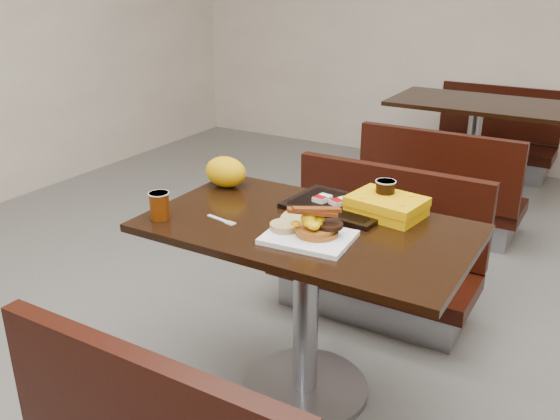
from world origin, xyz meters
The scene contains 25 objects.
floor centered at (0.00, 0.00, 0.00)m, with size 6.00×7.00×0.01m, color slate.
wall_back centered at (0.00, 3.50, 1.40)m, with size 6.00×0.01×2.80m, color beige.
table_near centered at (0.00, 0.00, 0.38)m, with size 1.20×0.70×0.75m, color black, non-canonical shape.
bench_near_n centered at (0.00, 0.70, 0.36)m, with size 1.00×0.46×0.72m, color black, non-canonical shape.
table_far centered at (0.00, 2.60, 0.38)m, with size 1.20×0.70×0.75m, color black, non-canonical shape.
bench_far_s centered at (0.00, 1.90, 0.36)m, with size 1.00×0.46×0.72m, color black, non-canonical shape.
bench_far_n centered at (0.00, 3.30, 0.36)m, with size 1.00×0.46×0.72m, color black, non-canonical shape.
platter centered at (0.07, -0.12, 0.76)m, with size 0.30×0.23×0.02m, color white.
pancake_stack centered at (0.09, -0.09, 0.78)m, with size 0.15×0.15×0.03m, color #A85E1C.
sausage_patty centered at (0.13, -0.08, 0.81)m, with size 0.09×0.09×0.01m, color black.
scrambled_eggs centered at (0.07, -0.11, 0.82)m, with size 0.10×0.09×0.05m, color #FFE505.
bacon_strips centered at (0.08, -0.11, 0.86)m, with size 0.17×0.08×0.01m, color #4E1505, non-canonical shape.
muffin_bottom centered at (-0.03, -0.12, 0.78)m, with size 0.10×0.10×0.02m, color tan.
muffin_top centered at (-0.02, -0.06, 0.79)m, with size 0.10×0.10×0.02m, color tan.
coffee_cup_near centered at (-0.51, -0.23, 0.80)m, with size 0.07×0.07×0.10m, color #943D05.
fork centered at (-0.32, -0.12, 0.75)m, with size 0.14×0.03×0.00m, color white, non-canonical shape.
knife centered at (0.19, -0.06, 0.75)m, with size 0.18×0.01×0.00m, color white.
condiment_syrup centered at (-0.03, 0.05, 0.75)m, with size 0.04×0.03×0.01m, color #9E1C06.
condiment_ketchup centered at (-0.14, 0.11, 0.76)m, with size 0.04×0.03×0.01m, color #8C0504.
tray centered at (0.03, 0.21, 0.76)m, with size 0.40×0.28×0.02m, color black.
hashbrown_sleeve_left centered at (-0.04, 0.21, 0.78)m, with size 0.05×0.07×0.02m, color silver.
hashbrown_sleeve_right centered at (0.03, 0.21, 0.78)m, with size 0.05×0.07×0.02m, color silver.
coffee_cup_far centered at (0.19, 0.28, 0.82)m, with size 0.07×0.07×0.10m, color black.
clamshell centered at (0.22, 0.23, 0.79)m, with size 0.27×0.20×0.07m, color #E6A203.
paper_bag centered at (-0.51, 0.20, 0.82)m, with size 0.19×0.14×0.13m, color #E8B807.
Camera 1 is at (0.95, -1.81, 1.62)m, focal length 38.58 mm.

